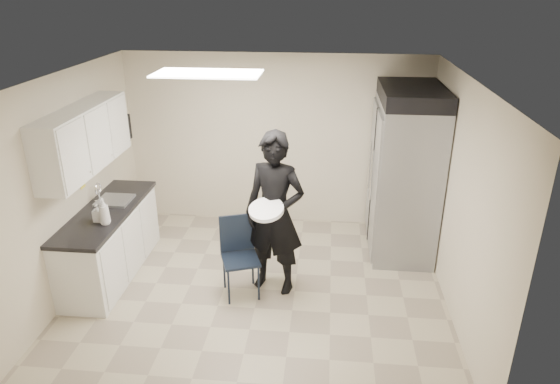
# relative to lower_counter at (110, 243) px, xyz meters

# --- Properties ---
(floor) EXTENTS (4.50, 4.50, 0.00)m
(floor) POSITION_rel_lower_counter_xyz_m (1.95, -0.20, -0.43)
(floor) COLOR tan
(floor) RESTS_ON ground
(ceiling) EXTENTS (4.50, 4.50, 0.00)m
(ceiling) POSITION_rel_lower_counter_xyz_m (1.95, -0.20, 2.17)
(ceiling) COLOR silver
(ceiling) RESTS_ON back_wall
(back_wall) EXTENTS (4.50, 0.00, 4.50)m
(back_wall) POSITION_rel_lower_counter_xyz_m (1.95, 1.80, 0.87)
(back_wall) COLOR beige
(back_wall) RESTS_ON floor
(left_wall) EXTENTS (0.00, 4.00, 4.00)m
(left_wall) POSITION_rel_lower_counter_xyz_m (-0.30, -0.20, 0.87)
(left_wall) COLOR beige
(left_wall) RESTS_ON floor
(right_wall) EXTENTS (0.00, 4.00, 4.00)m
(right_wall) POSITION_rel_lower_counter_xyz_m (4.20, -0.20, 0.87)
(right_wall) COLOR beige
(right_wall) RESTS_ON floor
(ceiling_panel) EXTENTS (1.20, 0.60, 0.02)m
(ceiling_panel) POSITION_rel_lower_counter_xyz_m (1.35, 0.20, 2.14)
(ceiling_panel) COLOR white
(ceiling_panel) RESTS_ON ceiling
(lower_counter) EXTENTS (0.60, 1.90, 0.86)m
(lower_counter) POSITION_rel_lower_counter_xyz_m (0.00, 0.00, 0.00)
(lower_counter) COLOR silver
(lower_counter) RESTS_ON floor
(countertop) EXTENTS (0.64, 1.95, 0.05)m
(countertop) POSITION_rel_lower_counter_xyz_m (0.00, 0.00, 0.46)
(countertop) COLOR black
(countertop) RESTS_ON lower_counter
(sink) EXTENTS (0.42, 0.40, 0.14)m
(sink) POSITION_rel_lower_counter_xyz_m (0.02, 0.25, 0.44)
(sink) COLOR gray
(sink) RESTS_ON countertop
(faucet) EXTENTS (0.02, 0.02, 0.24)m
(faucet) POSITION_rel_lower_counter_xyz_m (-0.18, 0.25, 0.59)
(faucet) COLOR silver
(faucet) RESTS_ON countertop
(upper_cabinets) EXTENTS (0.35, 1.80, 0.75)m
(upper_cabinets) POSITION_rel_lower_counter_xyz_m (-0.13, 0.00, 1.40)
(upper_cabinets) COLOR silver
(upper_cabinets) RESTS_ON left_wall
(towel_dispenser) EXTENTS (0.22, 0.30, 0.35)m
(towel_dispenser) POSITION_rel_lower_counter_xyz_m (-0.19, 1.15, 1.19)
(towel_dispenser) COLOR black
(towel_dispenser) RESTS_ON left_wall
(notice_sticker_left) EXTENTS (0.00, 0.12, 0.07)m
(notice_sticker_left) POSITION_rel_lower_counter_xyz_m (-0.29, -0.10, 0.79)
(notice_sticker_left) COLOR yellow
(notice_sticker_left) RESTS_ON left_wall
(notice_sticker_right) EXTENTS (0.00, 0.12, 0.07)m
(notice_sticker_right) POSITION_rel_lower_counter_xyz_m (-0.29, 0.10, 0.75)
(notice_sticker_right) COLOR yellow
(notice_sticker_right) RESTS_ON left_wall
(commercial_fridge) EXTENTS (0.80, 1.35, 2.10)m
(commercial_fridge) POSITION_rel_lower_counter_xyz_m (3.78, 1.07, 0.62)
(commercial_fridge) COLOR gray
(commercial_fridge) RESTS_ON floor
(fridge_compressor) EXTENTS (0.80, 1.35, 0.20)m
(fridge_compressor) POSITION_rel_lower_counter_xyz_m (3.78, 1.07, 1.77)
(fridge_compressor) COLOR black
(fridge_compressor) RESTS_ON commercial_fridge
(folding_chair) EXTENTS (0.54, 0.54, 0.95)m
(folding_chair) POSITION_rel_lower_counter_xyz_m (1.75, -0.31, 0.04)
(folding_chair) COLOR black
(folding_chair) RESTS_ON floor
(man_tuxedo) EXTENTS (0.84, 0.67, 2.00)m
(man_tuxedo) POSITION_rel_lower_counter_xyz_m (2.14, -0.11, 0.57)
(man_tuxedo) COLOR black
(man_tuxedo) RESTS_ON floor
(bucket_lid) EXTENTS (0.49, 0.49, 0.05)m
(bucket_lid) POSITION_rel_lower_counter_xyz_m (2.07, -0.35, 0.74)
(bucket_lid) COLOR silver
(bucket_lid) RESTS_ON man_tuxedo
(soap_bottle_a) EXTENTS (0.17, 0.17, 0.32)m
(soap_bottle_a) POSITION_rel_lower_counter_xyz_m (0.18, -0.38, 0.64)
(soap_bottle_a) COLOR white
(soap_bottle_a) RESTS_ON countertop
(soap_bottle_b) EXTENTS (0.10, 0.10, 0.21)m
(soap_bottle_b) POSITION_rel_lower_counter_xyz_m (0.06, -0.32, 0.59)
(soap_bottle_b) COLOR #ADACB8
(soap_bottle_b) RESTS_ON countertop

